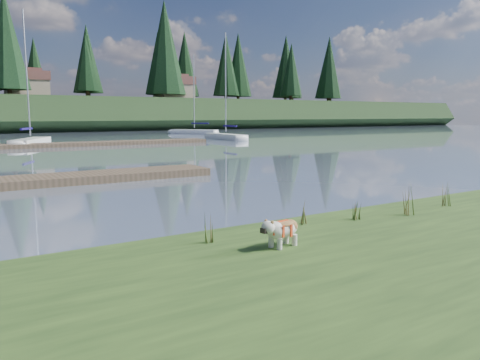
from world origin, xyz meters
TOP-DOWN VIEW (x-y plane):
  - ground at (0.00, 30.00)m, footprint 200.00×200.00m
  - bank at (0.00, -6.00)m, footprint 60.00×9.00m
  - bulldog at (-0.73, -3.17)m, footprint 0.84×0.43m
  - dock_far at (2.00, 30.00)m, footprint 26.00×2.20m
  - sailboat_bg_2 at (0.95, 33.70)m, footprint 4.51×7.22m
  - sailboat_bg_4 at (19.09, 32.90)m, footprint 1.54×7.28m
  - sailboat_bg_5 at (22.34, 47.09)m, footprint 5.27×6.74m
  - weed_0 at (0.66, -2.13)m, footprint 0.17×0.14m
  - weed_1 at (1.86, -2.38)m, footprint 0.17×0.14m
  - weed_2 at (3.12, -2.64)m, footprint 0.17×0.14m
  - weed_3 at (-1.70, -2.30)m, footprint 0.17×0.14m
  - weed_4 at (1.80, -2.34)m, footprint 0.17×0.14m
  - weed_5 at (4.76, -2.50)m, footprint 0.17×0.14m
  - mud_lip at (0.00, -1.60)m, footprint 60.00×0.50m
  - conifer_4 at (3.00, 66.00)m, footprint 6.16×6.16m
  - conifer_5 at (15.00, 70.00)m, footprint 3.96×3.96m
  - conifer_6 at (28.00, 68.00)m, footprint 7.04×7.04m
  - conifer_7 at (42.00, 71.00)m, footprint 5.28×5.28m
  - conifer_8 at (55.00, 67.00)m, footprint 4.62×4.62m
  - conifer_9 at (68.00, 70.00)m, footprint 5.94×5.94m
  - house_1 at (6.00, 71.00)m, footprint 6.30×5.30m
  - house_2 at (30.00, 69.00)m, footprint 6.30×5.30m

SIDE VIEW (x-z plane):
  - ground at x=0.00m, z-range 0.00..0.00m
  - mud_lip at x=0.00m, z-range 0.00..0.14m
  - dock_far at x=2.00m, z-range 0.00..0.30m
  - bank at x=0.00m, z-range 0.00..0.35m
  - sailboat_bg_5 at x=22.34m, z-range -4.88..5.52m
  - sailboat_bg_4 at x=19.09m, z-range -5.06..5.72m
  - sailboat_bg_2 at x=0.95m, z-range -5.21..5.87m
  - weed_1 at x=1.86m, z-range 0.32..0.72m
  - weed_4 at x=1.80m, z-range 0.31..0.79m
  - weed_3 at x=-1.70m, z-range 0.31..0.81m
  - weed_0 at x=0.66m, z-range 0.31..0.81m
  - weed_5 at x=4.76m, z-range 0.29..1.00m
  - bulldog at x=-0.73m, z-range 0.41..0.91m
  - weed_2 at x=3.12m, z-range 0.29..1.05m
  - house_1 at x=6.00m, z-range 4.99..9.64m
  - house_2 at x=30.00m, z-range 4.99..9.64m
  - conifer_5 at x=15.00m, z-range 5.65..16.00m
  - conifer_8 at x=55.00m, z-range 5.62..17.40m
  - conifer_7 at x=42.00m, z-range 5.59..18.79m
  - conifer_9 at x=68.00m, z-range 5.55..20.18m
  - conifer_4 at x=3.00m, z-range 5.54..20.64m
  - conifer_6 at x=28.00m, z-range 5.49..22.49m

